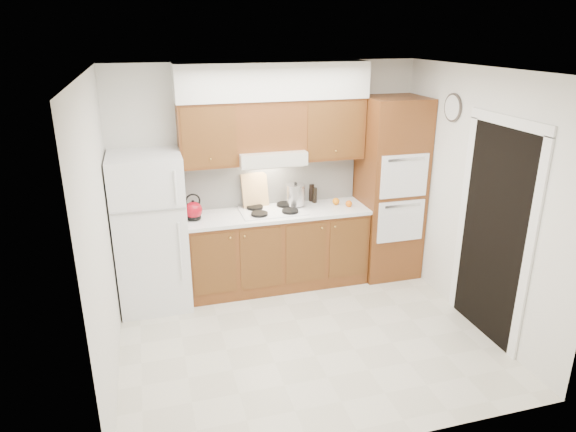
# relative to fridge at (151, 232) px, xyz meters

# --- Properties ---
(floor) EXTENTS (3.60, 3.60, 0.00)m
(floor) POSITION_rel_fridge_xyz_m (1.41, -1.14, -0.86)
(floor) COLOR beige
(floor) RESTS_ON ground
(ceiling) EXTENTS (3.60, 3.60, 0.00)m
(ceiling) POSITION_rel_fridge_xyz_m (1.41, -1.14, 1.74)
(ceiling) COLOR white
(ceiling) RESTS_ON wall_back
(wall_back) EXTENTS (3.60, 0.02, 2.60)m
(wall_back) POSITION_rel_fridge_xyz_m (1.41, 0.36, 0.44)
(wall_back) COLOR silver
(wall_back) RESTS_ON floor
(wall_left) EXTENTS (0.02, 3.00, 2.60)m
(wall_left) POSITION_rel_fridge_xyz_m (-0.40, -1.14, 0.44)
(wall_left) COLOR silver
(wall_left) RESTS_ON floor
(wall_right) EXTENTS (0.02, 3.00, 2.60)m
(wall_right) POSITION_rel_fridge_xyz_m (3.21, -1.14, 0.44)
(wall_right) COLOR silver
(wall_right) RESTS_ON floor
(fridge) EXTENTS (0.75, 0.72, 1.72)m
(fridge) POSITION_rel_fridge_xyz_m (0.00, 0.00, 0.00)
(fridge) COLOR white
(fridge) RESTS_ON floor
(base_cabinets) EXTENTS (2.11, 0.60, 0.90)m
(base_cabinets) POSITION_rel_fridge_xyz_m (1.43, 0.06, -0.41)
(base_cabinets) COLOR brown
(base_cabinets) RESTS_ON floor
(countertop) EXTENTS (2.13, 0.62, 0.04)m
(countertop) POSITION_rel_fridge_xyz_m (1.43, 0.05, 0.06)
(countertop) COLOR white
(countertop) RESTS_ON base_cabinets
(backsplash) EXTENTS (2.11, 0.03, 0.56)m
(backsplash) POSITION_rel_fridge_xyz_m (1.43, 0.34, 0.36)
(backsplash) COLOR white
(backsplash) RESTS_ON countertop
(oven_cabinet) EXTENTS (0.70, 0.65, 2.20)m
(oven_cabinet) POSITION_rel_fridge_xyz_m (2.85, 0.03, 0.24)
(oven_cabinet) COLOR brown
(oven_cabinet) RESTS_ON floor
(upper_cab_left) EXTENTS (0.63, 0.33, 0.70)m
(upper_cab_left) POSITION_rel_fridge_xyz_m (0.69, 0.19, 0.99)
(upper_cab_left) COLOR brown
(upper_cab_left) RESTS_ON wall_back
(upper_cab_right) EXTENTS (0.73, 0.33, 0.70)m
(upper_cab_right) POSITION_rel_fridge_xyz_m (2.12, 0.19, 0.99)
(upper_cab_right) COLOR brown
(upper_cab_right) RESTS_ON wall_back
(range_hood) EXTENTS (0.75, 0.45, 0.15)m
(range_hood) POSITION_rel_fridge_xyz_m (1.38, 0.13, 0.71)
(range_hood) COLOR silver
(range_hood) RESTS_ON wall_back
(upper_cab_over_hood) EXTENTS (0.75, 0.33, 0.55)m
(upper_cab_over_hood) POSITION_rel_fridge_xyz_m (1.38, 0.19, 1.06)
(upper_cab_over_hood) COLOR brown
(upper_cab_over_hood) RESTS_ON range_hood
(soffit) EXTENTS (2.13, 0.36, 0.40)m
(soffit) POSITION_rel_fridge_xyz_m (1.43, 0.18, 1.54)
(soffit) COLOR silver
(soffit) RESTS_ON wall_back
(cooktop) EXTENTS (0.74, 0.50, 0.01)m
(cooktop) POSITION_rel_fridge_xyz_m (1.38, 0.07, 0.09)
(cooktop) COLOR white
(cooktop) RESTS_ON countertop
(doorway) EXTENTS (0.02, 0.90, 2.10)m
(doorway) POSITION_rel_fridge_xyz_m (3.19, -1.49, 0.19)
(doorway) COLOR black
(doorway) RESTS_ON floor
(wall_clock) EXTENTS (0.02, 0.30, 0.30)m
(wall_clock) POSITION_rel_fridge_xyz_m (3.19, -0.59, 1.29)
(wall_clock) COLOR #3F3833
(wall_clock) RESTS_ON wall_right
(kettle) EXTENTS (0.25, 0.25, 0.20)m
(kettle) POSITION_rel_fridge_xyz_m (0.47, 0.04, 0.19)
(kettle) COLOR maroon
(kettle) RESTS_ON countertop
(cutting_board) EXTENTS (0.33, 0.15, 0.42)m
(cutting_board) POSITION_rel_fridge_xyz_m (1.22, 0.28, 0.28)
(cutting_board) COLOR tan
(cutting_board) RESTS_ON countertop
(stock_pot) EXTENTS (0.29, 0.29, 0.24)m
(stock_pot) POSITION_rel_fridge_xyz_m (1.68, 0.16, 0.23)
(stock_pot) COLOR #B6B5BA
(stock_pot) RESTS_ON cooktop
(condiment_a) EXTENTS (0.07, 0.07, 0.21)m
(condiment_a) POSITION_rel_fridge_xyz_m (1.94, 0.31, 0.19)
(condiment_a) COLOR black
(condiment_a) RESTS_ON countertop
(condiment_b) EXTENTS (0.06, 0.06, 0.18)m
(condiment_b) POSITION_rel_fridge_xyz_m (1.95, 0.24, 0.17)
(condiment_b) COLOR black
(condiment_b) RESTS_ON countertop
(condiment_c) EXTENTS (0.08, 0.08, 0.16)m
(condiment_c) POSITION_rel_fridge_xyz_m (1.93, 0.31, 0.16)
(condiment_c) COLOR black
(condiment_c) RESTS_ON countertop
(orange_near) EXTENTS (0.08, 0.08, 0.08)m
(orange_near) POSITION_rel_fridge_xyz_m (2.29, -0.02, 0.12)
(orange_near) COLOR #E95E0C
(orange_near) RESTS_ON countertop
(orange_far) EXTENTS (0.09, 0.09, 0.09)m
(orange_far) POSITION_rel_fridge_xyz_m (2.17, 0.09, 0.12)
(orange_far) COLOR orange
(orange_far) RESTS_ON countertop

